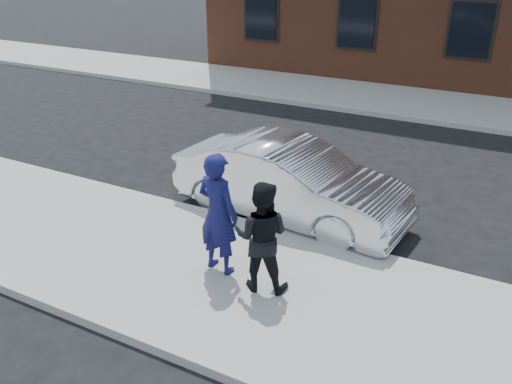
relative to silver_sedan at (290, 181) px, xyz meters
The scene contains 8 objects.
ground 2.77m from the silver_sedan, 59.54° to the right, with size 100.00×100.00×0.00m, color black.
near_sidewalk 2.96m from the silver_sedan, 62.05° to the right, with size 50.00×3.50×0.15m, color gray.
near_curb 1.68m from the silver_sedan, 29.00° to the right, with size 50.00×0.10×0.15m, color #999691.
far_sidewalk 9.08m from the silver_sedan, 81.40° to the left, with size 50.00×3.50×0.15m, color gray.
far_curb 7.31m from the silver_sedan, 79.29° to the left, with size 50.00×0.10×0.15m, color #999691.
silver_sedan is the anchor object (origin of this frame).
man_hoodie 2.40m from the silver_sedan, 92.61° to the right, with size 0.77×0.58×1.93m.
man_peacoat 2.59m from the silver_sedan, 74.53° to the right, with size 0.96×0.83×1.69m.
Camera 1 is at (2.41, -6.16, 4.83)m, focal length 38.00 mm.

